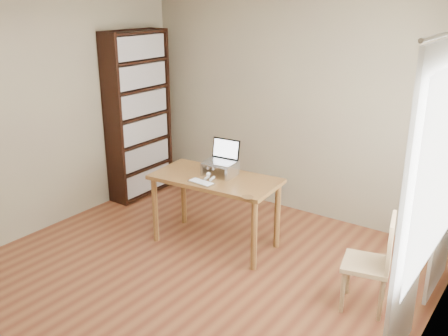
# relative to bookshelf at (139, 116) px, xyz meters

# --- Properties ---
(room) EXTENTS (4.04, 4.54, 2.64)m
(room) POSITION_rel_bookshelf_xyz_m (1.86, -1.54, 0.25)
(room) COLOR #5D2A18
(room) RESTS_ON ground
(bookshelf) EXTENTS (0.30, 0.90, 2.10)m
(bookshelf) POSITION_rel_bookshelf_xyz_m (0.00, 0.00, 0.00)
(bookshelf) COLOR black
(bookshelf) RESTS_ON ground
(curtains) EXTENTS (0.03, 1.90, 2.25)m
(curtains) POSITION_rel_bookshelf_xyz_m (3.75, -0.75, 0.12)
(curtains) COLOR silver
(curtains) RESTS_ON ground
(desk) EXTENTS (1.34, 0.75, 0.75)m
(desk) POSITION_rel_bookshelf_xyz_m (1.64, -0.60, -0.41)
(desk) COLOR brown
(desk) RESTS_ON ground
(laptop_stand) EXTENTS (0.32, 0.25, 0.13)m
(laptop_stand) POSITION_rel_bookshelf_xyz_m (1.64, -0.52, -0.22)
(laptop_stand) COLOR silver
(laptop_stand) RESTS_ON desk
(laptop) EXTENTS (0.33, 0.28, 0.22)m
(laptop) POSITION_rel_bookshelf_xyz_m (1.64, -0.46, -0.11)
(laptop) COLOR silver
(laptop) RESTS_ON laptop_stand
(keyboard) EXTENTS (0.28, 0.14, 0.02)m
(keyboard) POSITION_rel_bookshelf_xyz_m (1.63, -0.82, -0.29)
(keyboard) COLOR silver
(keyboard) RESTS_ON desk
(coaster) EXTENTS (0.11, 0.11, 0.01)m
(coaster) POSITION_rel_bookshelf_xyz_m (2.19, -0.85, -0.30)
(coaster) COLOR brown
(coaster) RESTS_ON desk
(cat) EXTENTS (0.23, 0.47, 0.14)m
(cat) POSITION_rel_bookshelf_xyz_m (1.60, -0.49, -0.24)
(cat) COLOR #4D433C
(cat) RESTS_ON desk
(chair) EXTENTS (0.45, 0.45, 0.84)m
(chair) POSITION_rel_bookshelf_xyz_m (3.38, -0.79, -0.60)
(chair) COLOR #9E8755
(chair) RESTS_ON ground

